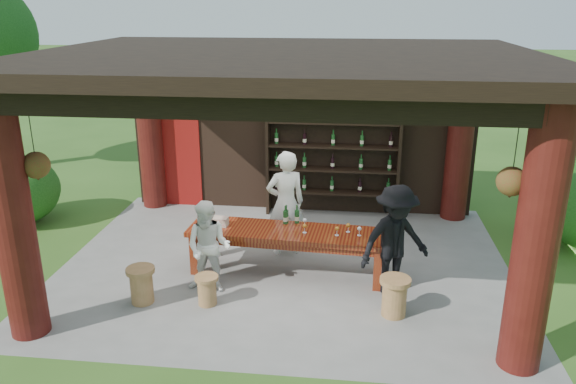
# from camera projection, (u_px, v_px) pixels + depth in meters

# --- Properties ---
(ground) EXTENTS (90.00, 90.00, 0.00)m
(ground) POSITION_uv_depth(u_px,v_px,m) (285.00, 264.00, 9.46)
(ground) COLOR #2D5119
(ground) RESTS_ON ground
(pavilion) EXTENTS (7.50, 6.00, 3.60)m
(pavilion) POSITION_uv_depth(u_px,v_px,m) (287.00, 135.00, 9.17)
(pavilion) COLOR slate
(pavilion) RESTS_ON ground
(wine_shelf) EXTENTS (2.68, 0.41, 2.36)m
(wine_shelf) POSITION_uv_depth(u_px,v_px,m) (333.00, 159.00, 11.31)
(wine_shelf) COLOR black
(wine_shelf) RESTS_ON ground
(tasting_table) EXTENTS (3.21, 1.03, 0.75)m
(tasting_table) POSITION_uv_depth(u_px,v_px,m) (287.00, 237.00, 8.97)
(tasting_table) COLOR #55150C
(tasting_table) RESTS_ON ground
(stool_near_left) EXTENTS (0.34, 0.34, 0.45)m
(stool_near_left) POSITION_uv_depth(u_px,v_px,m) (207.00, 289.00, 8.15)
(stool_near_left) COLOR brown
(stool_near_left) RESTS_ON ground
(stool_near_right) EXTENTS (0.44, 0.44, 0.57)m
(stool_near_right) POSITION_uv_depth(u_px,v_px,m) (394.00, 296.00, 7.85)
(stool_near_right) COLOR brown
(stool_near_right) RESTS_ON ground
(stool_far_left) EXTENTS (0.42, 0.42, 0.55)m
(stool_far_left) POSITION_uv_depth(u_px,v_px,m) (142.00, 284.00, 8.19)
(stool_far_left) COLOR brown
(stool_far_left) RESTS_ON ground
(host) EXTENTS (0.79, 0.66, 1.85)m
(host) POSITION_uv_depth(u_px,v_px,m) (286.00, 203.00, 9.60)
(host) COLOR white
(host) RESTS_ON ground
(guest_woman) EXTENTS (0.74, 0.60, 1.43)m
(guest_woman) POSITION_uv_depth(u_px,v_px,m) (209.00, 247.00, 8.40)
(guest_woman) COLOR white
(guest_woman) RESTS_ON ground
(guest_man) EXTENTS (1.29, 1.08, 1.73)m
(guest_man) POSITION_uv_depth(u_px,v_px,m) (395.00, 241.00, 8.24)
(guest_man) COLOR black
(guest_man) RESTS_ON ground
(table_bottles) EXTENTS (0.26, 0.13, 0.31)m
(table_bottles) POSITION_uv_depth(u_px,v_px,m) (289.00, 214.00, 9.16)
(table_bottles) COLOR #194C1E
(table_bottles) RESTS_ON tasting_table
(table_glasses) EXTENTS (0.94, 0.36, 0.15)m
(table_glasses) POSITION_uv_depth(u_px,v_px,m) (331.00, 228.00, 8.81)
(table_glasses) COLOR silver
(table_glasses) RESTS_ON tasting_table
(napkin_basket) EXTENTS (0.27, 0.20, 0.14)m
(napkin_basket) POSITION_uv_depth(u_px,v_px,m) (220.00, 222.00, 9.09)
(napkin_basket) COLOR #BF6672
(napkin_basket) RESTS_ON tasting_table
(shrubs) EXTENTS (13.22, 8.33, 1.36)m
(shrubs) POSITION_uv_depth(u_px,v_px,m) (357.00, 226.00, 9.60)
(shrubs) COLOR #194C14
(shrubs) RESTS_ON ground
(trees) EXTENTS (20.38, 11.33, 4.80)m
(trees) POSITION_uv_depth(u_px,v_px,m) (508.00, 56.00, 9.06)
(trees) COLOR #3F2819
(trees) RESTS_ON ground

